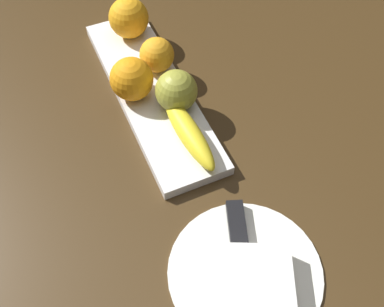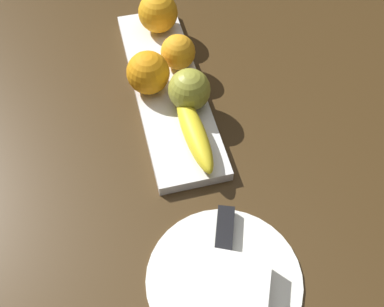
{
  "view_description": "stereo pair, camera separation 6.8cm",
  "coord_description": "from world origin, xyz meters",
  "px_view_note": "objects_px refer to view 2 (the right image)",
  "views": [
    {
      "loc": [
        0.54,
        -0.17,
        0.6
      ],
      "look_at": [
        0.17,
        -0.02,
        0.05
      ],
      "focal_mm": 43.46,
      "sensor_mm": 36.0,
      "label": 1
    },
    {
      "loc": [
        0.56,
        -0.11,
        0.6
      ],
      "look_at": [
        0.17,
        -0.02,
        0.05
      ],
      "focal_mm": 43.46,
      "sensor_mm": 36.0,
      "label": 2
    }
  ],
  "objects_px": {
    "apple": "(189,90)",
    "orange_center": "(148,73)",
    "knife": "(224,247)",
    "dinner_plate": "(224,278)",
    "orange_near_apple": "(178,52)",
    "orange_near_banana": "(159,12)",
    "folded_napkin": "(231,292)",
    "banana": "(195,132)",
    "fruit_tray": "(168,87)"
  },
  "relations": [
    {
      "from": "orange_near_apple",
      "to": "orange_near_banana",
      "type": "distance_m",
      "value": 0.11
    },
    {
      "from": "orange_near_apple",
      "to": "dinner_plate",
      "type": "distance_m",
      "value": 0.4
    },
    {
      "from": "apple",
      "to": "dinner_plate",
      "type": "xyz_separation_m",
      "value": [
        0.3,
        -0.03,
        -0.05
      ]
    },
    {
      "from": "banana",
      "to": "dinner_plate",
      "type": "height_order",
      "value": "banana"
    },
    {
      "from": "dinner_plate",
      "to": "orange_near_banana",
      "type": "bearing_deg",
      "value": 178.01
    },
    {
      "from": "orange_center",
      "to": "knife",
      "type": "distance_m",
      "value": 0.31
    },
    {
      "from": "dinner_plate",
      "to": "folded_napkin",
      "type": "height_order",
      "value": "folded_napkin"
    },
    {
      "from": "banana",
      "to": "folded_napkin",
      "type": "relative_size",
      "value": 1.59
    },
    {
      "from": "apple",
      "to": "knife",
      "type": "xyz_separation_m",
      "value": [
        0.26,
        -0.01,
        -0.04
      ]
    },
    {
      "from": "banana",
      "to": "orange_near_banana",
      "type": "height_order",
      "value": "orange_near_banana"
    },
    {
      "from": "apple",
      "to": "orange_near_apple",
      "type": "relative_size",
      "value": 1.14
    },
    {
      "from": "orange_near_apple",
      "to": "folded_napkin",
      "type": "distance_m",
      "value": 0.42
    },
    {
      "from": "orange_center",
      "to": "dinner_plate",
      "type": "xyz_separation_m",
      "value": [
        0.35,
        0.03,
        -0.05
      ]
    },
    {
      "from": "dinner_plate",
      "to": "orange_near_apple",
      "type": "bearing_deg",
      "value": 175.8
    },
    {
      "from": "fruit_tray",
      "to": "orange_near_banana",
      "type": "distance_m",
      "value": 0.15
    },
    {
      "from": "orange_near_banana",
      "to": "knife",
      "type": "xyz_separation_m",
      "value": [
        0.46,
        -0.01,
        -0.04
      ]
    },
    {
      "from": "fruit_tray",
      "to": "knife",
      "type": "xyz_separation_m",
      "value": [
        0.31,
        0.01,
        0.0
      ]
    },
    {
      "from": "fruit_tray",
      "to": "banana",
      "type": "xyz_separation_m",
      "value": [
        0.13,
        0.02,
        0.03
      ]
    },
    {
      "from": "orange_near_banana",
      "to": "banana",
      "type": "bearing_deg",
      "value": -0.21
    },
    {
      "from": "banana",
      "to": "dinner_plate",
      "type": "bearing_deg",
      "value": 172.67
    },
    {
      "from": "orange_near_banana",
      "to": "dinner_plate",
      "type": "xyz_separation_m",
      "value": [
        0.5,
        -0.02,
        -0.05
      ]
    },
    {
      "from": "fruit_tray",
      "to": "knife",
      "type": "relative_size",
      "value": 2.3
    },
    {
      "from": "banana",
      "to": "folded_napkin",
      "type": "bearing_deg",
      "value": 173.11
    },
    {
      "from": "apple",
      "to": "orange_near_banana",
      "type": "distance_m",
      "value": 0.2
    },
    {
      "from": "dinner_plate",
      "to": "folded_napkin",
      "type": "xyz_separation_m",
      "value": [
        0.03,
        0.0,
        0.02
      ]
    },
    {
      "from": "fruit_tray",
      "to": "orange_near_apple",
      "type": "xyz_separation_m",
      "value": [
        -0.04,
        0.03,
        0.04
      ]
    },
    {
      "from": "orange_center",
      "to": "dinner_plate",
      "type": "height_order",
      "value": "orange_center"
    },
    {
      "from": "apple",
      "to": "folded_napkin",
      "type": "distance_m",
      "value": 0.33
    },
    {
      "from": "apple",
      "to": "orange_near_banana",
      "type": "relative_size",
      "value": 0.94
    },
    {
      "from": "orange_near_apple",
      "to": "orange_near_banana",
      "type": "bearing_deg",
      "value": -173.77
    },
    {
      "from": "orange_center",
      "to": "dinner_plate",
      "type": "relative_size",
      "value": 0.35
    },
    {
      "from": "orange_near_banana",
      "to": "folded_napkin",
      "type": "bearing_deg",
      "value": -1.89
    },
    {
      "from": "orange_near_banana",
      "to": "apple",
      "type": "bearing_deg",
      "value": 2.3
    },
    {
      "from": "banana",
      "to": "dinner_plate",
      "type": "relative_size",
      "value": 0.76
    },
    {
      "from": "fruit_tray",
      "to": "orange_center",
      "type": "distance_m",
      "value": 0.06
    },
    {
      "from": "orange_center",
      "to": "knife",
      "type": "height_order",
      "value": "orange_center"
    },
    {
      "from": "orange_near_banana",
      "to": "folded_napkin",
      "type": "distance_m",
      "value": 0.53
    },
    {
      "from": "orange_center",
      "to": "dinner_plate",
      "type": "bearing_deg",
      "value": 5.2
    },
    {
      "from": "banana",
      "to": "orange_near_apple",
      "type": "bearing_deg",
      "value": -7.38
    },
    {
      "from": "fruit_tray",
      "to": "orange_center",
      "type": "relative_size",
      "value": 5.62
    },
    {
      "from": "folded_napkin",
      "to": "knife",
      "type": "xyz_separation_m",
      "value": [
        -0.07,
        0.01,
        -0.01
      ]
    },
    {
      "from": "orange_near_banana",
      "to": "knife",
      "type": "bearing_deg",
      "value": -0.83
    },
    {
      "from": "apple",
      "to": "orange_center",
      "type": "height_order",
      "value": "orange_center"
    },
    {
      "from": "orange_center",
      "to": "folded_napkin",
      "type": "distance_m",
      "value": 0.38
    },
    {
      "from": "apple",
      "to": "fruit_tray",
      "type": "bearing_deg",
      "value": -155.63
    },
    {
      "from": "orange_near_banana",
      "to": "dinner_plate",
      "type": "bearing_deg",
      "value": -1.99
    },
    {
      "from": "apple",
      "to": "orange_near_banana",
      "type": "height_order",
      "value": "orange_near_banana"
    },
    {
      "from": "folded_napkin",
      "to": "knife",
      "type": "relative_size",
      "value": 0.57
    },
    {
      "from": "apple",
      "to": "folded_napkin",
      "type": "height_order",
      "value": "apple"
    },
    {
      "from": "orange_near_apple",
      "to": "folded_napkin",
      "type": "xyz_separation_m",
      "value": [
        0.42,
        -0.03,
        -0.03
      ]
    }
  ]
}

